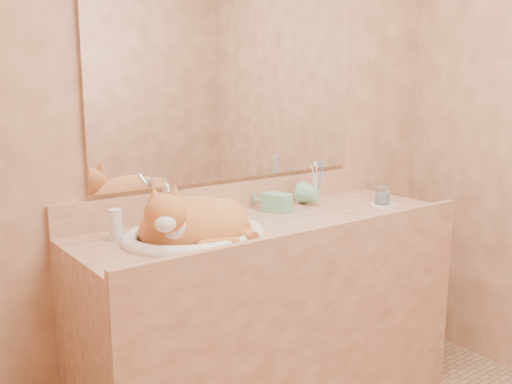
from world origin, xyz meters
TOP-DOWN VIEW (x-y plane):
  - wall_back at (0.00, 1.00)m, footprint 2.40×0.02m
  - vanity_counter at (0.00, 0.72)m, footprint 1.60×0.55m
  - mirror at (0.00, 0.99)m, footprint 1.30×0.02m
  - sink_basin at (-0.37, 0.70)m, footprint 0.59×0.51m
  - faucet at (-0.37, 0.91)m, footprint 0.08×0.13m
  - cat at (-0.39, 0.69)m, footprint 0.50×0.46m
  - soap_dispenser at (0.14, 0.80)m, footprint 0.10×0.10m
  - toothbrush_cup at (0.33, 0.83)m, footprint 0.11×0.11m
  - toothbrushes at (0.33, 0.83)m, footprint 0.03×0.03m
  - saucer at (0.57, 0.66)m, footprint 0.12×0.12m
  - water_glass at (0.57, 0.66)m, footprint 0.07×0.07m
  - lotion_bottle at (-0.61, 0.84)m, footprint 0.05×0.05m

SIDE VIEW (x-z plane):
  - vanity_counter at x=0.00m, z-range 0.00..0.85m
  - saucer at x=0.57m, z-range 0.85..0.86m
  - toothbrush_cup at x=0.33m, z-range 0.85..0.94m
  - water_glass at x=0.57m, z-range 0.86..0.94m
  - lotion_bottle at x=-0.61m, z-range 0.85..0.96m
  - cat at x=-0.39m, z-range 0.80..1.03m
  - sink_basin at x=-0.37m, z-range 0.85..1.01m
  - soap_dispenser at x=0.14m, z-range 0.85..1.02m
  - faucet at x=-0.37m, z-range 0.85..1.03m
  - toothbrushes at x=0.33m, z-range 0.87..1.07m
  - wall_back at x=0.00m, z-range 0.00..2.50m
  - mirror at x=0.00m, z-range 0.99..1.79m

